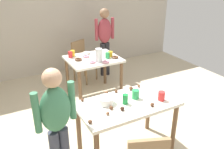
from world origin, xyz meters
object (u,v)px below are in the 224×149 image
Objects in this scene: person_adult_far at (105,37)px; dining_table_far at (93,64)px; pitcher_far at (99,55)px; chair_far_table at (82,58)px; mixing_bowl at (106,100)px; soda_can at (125,99)px; person_girl_near at (57,120)px; dining_table_near at (127,110)px.

dining_table_far is at bearing -129.59° from person_adult_far.
chair_far_table is at bearing 86.80° from pitcher_far.
mixing_bowl is at bearing -112.18° from pitcher_far.
dining_table_far is at bearing -95.39° from chair_far_table.
pitcher_far reaches higher than dining_table_far.
pitcher_far is (0.35, 1.44, 0.06)m from soda_can.
person_girl_near is at bearing -116.74° from chair_far_table.
pitcher_far reaches higher than mixing_bowl.
person_adult_far reaches higher than pitcher_far.
dining_table_near is at bearing 7.93° from soda_can.
soda_can is 1.48m from pitcher_far.
pitcher_far is at bearing -121.92° from person_adult_far.
dining_table_far is 0.76m from chair_far_table.
person_girl_near is 0.92× the size of person_adult_far.
dining_table_far is at bearing 94.29° from pitcher_far.
person_girl_near reaches higher than pitcher_far.
pitcher_far is at bearing -93.20° from chair_far_table.
soda_can is at bearing 4.23° from person_girl_near.
person_girl_near is (-1.25, -2.47, 0.33)m from chair_far_table.
mixing_bowl is 0.81× the size of pitcher_far.
dining_table_near is at bearing -22.52° from mixing_bowl.
dining_table_far is 1.01m from person_adult_far.
dining_table_far is 4.84× the size of mixing_bowl.
soda_can is (-0.40, -2.41, 0.31)m from chair_far_table.
person_girl_near is 0.67m from mixing_bowl.
person_girl_near is 3.06m from person_adult_far.
dining_table_far is 1.70m from soda_can.
dining_table_far is 2.10m from person_girl_near.
pitcher_far reaches higher than chair_far_table.
mixing_bowl is at bearing 152.30° from soda_can.
pitcher_far is (-0.60, -0.97, -0.03)m from person_adult_far.
person_girl_near is 0.85m from soda_can.
person_adult_far is (1.80, 2.47, 0.08)m from person_girl_near.
soda_can is at bearing -103.45° from pitcher_far.
dining_table_far is 1.08× the size of chair_far_table.
mixing_bowl is at bearing -116.48° from person_adult_far.
person_girl_near is 7.18× the size of mixing_bowl.
soda_can is 0.51× the size of pitcher_far.
chair_far_table is 0.68m from person_adult_far.
dining_table_near is at bearing 4.40° from person_girl_near.
chair_far_table is 4.49× the size of mixing_bowl.
person_adult_far is 12.37× the size of soda_can.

